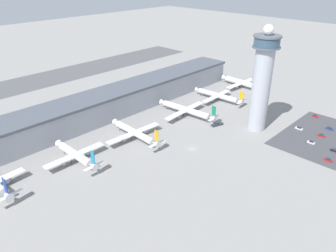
% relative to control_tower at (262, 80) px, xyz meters
% --- Properties ---
extents(ground_plane, '(1000.00, 1000.00, 0.00)m').
position_rel_control_tower_xyz_m(ground_plane, '(-47.44, 12.22, -31.95)').
color(ground_plane, gray).
extents(terminal_building, '(223.21, 25.00, 17.30)m').
position_rel_control_tower_xyz_m(terminal_building, '(-47.44, 82.22, -23.21)').
color(terminal_building, '#A3A8B2').
rests_on(terminal_building, ground).
extents(runway_strip, '(334.81, 44.00, 0.01)m').
position_rel_control_tower_xyz_m(runway_strip, '(-47.44, 188.42, -31.95)').
color(runway_strip, '#515154').
rests_on(runway_strip, ground).
extents(control_tower, '(15.76, 15.76, 63.71)m').
position_rel_control_tower_xyz_m(control_tower, '(0.00, 0.00, 0.00)').
color(control_tower, '#ADB2BC').
rests_on(control_tower, ground).
extents(parking_lot_surface, '(64.00, 40.00, 0.01)m').
position_rel_control_tower_xyz_m(parking_lot_surface, '(17.97, -33.66, -31.95)').
color(parking_lot_surface, '#424247').
rests_on(parking_lot_surface, ground).
extents(airplane_gate_bravo, '(34.04, 34.88, 13.31)m').
position_rel_control_tower_xyz_m(airplane_gate_bravo, '(-100.11, 46.84, -27.41)').
color(airplane_gate_bravo, white).
rests_on(airplane_gate_bravo, ground).
extents(airplane_gate_charlie, '(37.23, 40.93, 12.90)m').
position_rel_control_tower_xyz_m(airplane_gate_charlie, '(-62.39, 43.82, -27.56)').
color(airplane_gate_charlie, silver).
rests_on(airplane_gate_charlie, ground).
extents(airplane_gate_delta, '(38.47, 46.05, 12.95)m').
position_rel_control_tower_xyz_m(airplane_gate_delta, '(-16.21, 44.13, -27.60)').
color(airplane_gate_delta, white).
rests_on(airplane_gate_delta, ground).
extents(airplane_gate_echo, '(32.53, 41.85, 11.99)m').
position_rel_control_tower_xyz_m(airplane_gate_echo, '(21.53, 45.34, -27.95)').
color(airplane_gate_echo, silver).
rests_on(airplane_gate_echo, ground).
extents(airplane_gate_foxtrot, '(33.85, 40.84, 13.66)m').
position_rel_control_tower_xyz_m(airplane_gate_foxtrot, '(59.34, 48.29, -27.75)').
color(airplane_gate_foxtrot, white).
rests_on(airplane_gate_foxtrot, ground).
extents(service_truck_catering, '(5.95, 5.17, 2.45)m').
position_rel_control_tower_xyz_m(service_truck_catering, '(47.27, 23.82, -31.11)').
color(service_truck_catering, black).
rests_on(service_truck_catering, ground).
extents(service_truck_fuel, '(8.34, 4.38, 2.56)m').
position_rel_control_tower_xyz_m(service_truck_fuel, '(-13.75, 19.84, -31.07)').
color(service_truck_fuel, black).
rests_on(service_truck_fuel, ground).
extents(car_black_suv, '(1.94, 4.73, 1.55)m').
position_rel_control_tower_xyz_m(car_black_suv, '(17.88, -20.35, -31.35)').
color(car_black_suv, black).
rests_on(car_black_suv, ground).
extents(car_grey_coupe, '(1.85, 4.19, 1.53)m').
position_rel_control_tower_xyz_m(car_grey_coupe, '(5.40, -33.26, -31.36)').
color(car_grey_coupe, black).
rests_on(car_grey_coupe, ground).
extents(car_maroon_suv, '(1.89, 4.34, 1.58)m').
position_rel_control_tower_xyz_m(car_maroon_suv, '(-7.40, -47.41, -31.34)').
color(car_maroon_suv, black).
rests_on(car_maroon_suv, ground).
extents(car_navy_sedan, '(1.92, 4.62, 1.57)m').
position_rel_control_tower_xyz_m(car_navy_sedan, '(30.71, -34.17, -31.34)').
color(car_navy_sedan, black).
rests_on(car_navy_sedan, ground).
extents(car_blue_compact, '(1.77, 4.64, 1.47)m').
position_rel_control_tower_xyz_m(car_blue_compact, '(5.23, -46.48, -31.39)').
color(car_blue_compact, black).
rests_on(car_blue_compact, ground).
extents(car_green_van, '(1.91, 4.35, 1.55)m').
position_rel_control_tower_xyz_m(car_green_van, '(17.91, -34.13, -31.35)').
color(car_green_van, black).
rests_on(car_green_van, ground).
extents(car_white_wagon, '(1.99, 4.14, 1.54)m').
position_rel_control_tower_xyz_m(car_white_wagon, '(43.34, -20.08, -31.36)').
color(car_white_wagon, black).
rests_on(car_white_wagon, ground).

